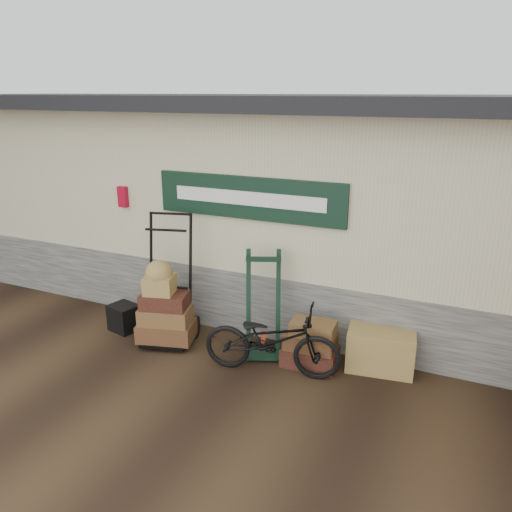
{
  "coord_description": "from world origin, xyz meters",
  "views": [
    {
      "loc": [
        2.38,
        -4.72,
        3.25
      ],
      "look_at": [
        -0.16,
        0.9,
        1.21
      ],
      "focal_mm": 35.0,
      "sensor_mm": 36.0,
      "label": 1
    }
  ],
  "objects_px": {
    "porter_trolley": "(169,278)",
    "black_trunk": "(124,317)",
    "bicycle": "(272,336)",
    "suitcase_stack": "(310,343)",
    "green_barrow": "(263,304)",
    "wicker_hamper": "(381,349)"
  },
  "relations": [
    {
      "from": "porter_trolley",
      "to": "black_trunk",
      "type": "xyz_separation_m",
      "value": [
        -0.74,
        -0.08,
        -0.69
      ]
    },
    {
      "from": "porter_trolley",
      "to": "bicycle",
      "type": "bearing_deg",
      "value": -24.95
    },
    {
      "from": "suitcase_stack",
      "to": "bicycle",
      "type": "xyz_separation_m",
      "value": [
        -0.36,
        -0.37,
        0.19
      ]
    },
    {
      "from": "porter_trolley",
      "to": "bicycle",
      "type": "relative_size",
      "value": 1.06
    },
    {
      "from": "suitcase_stack",
      "to": "black_trunk",
      "type": "relative_size",
      "value": 1.78
    },
    {
      "from": "green_barrow",
      "to": "bicycle",
      "type": "distance_m",
      "value": 0.55
    },
    {
      "from": "black_trunk",
      "to": "suitcase_stack",
      "type": "bearing_deg",
      "value": 3.74
    },
    {
      "from": "porter_trolley",
      "to": "suitcase_stack",
      "type": "xyz_separation_m",
      "value": [
        1.97,
        0.1,
        -0.58
      ]
    },
    {
      "from": "suitcase_stack",
      "to": "porter_trolley",
      "type": "bearing_deg",
      "value": -177.23
    },
    {
      "from": "green_barrow",
      "to": "suitcase_stack",
      "type": "height_order",
      "value": "green_barrow"
    },
    {
      "from": "wicker_hamper",
      "to": "bicycle",
      "type": "height_order",
      "value": "bicycle"
    },
    {
      "from": "porter_trolley",
      "to": "black_trunk",
      "type": "bearing_deg",
      "value": 170.92
    },
    {
      "from": "green_barrow",
      "to": "black_trunk",
      "type": "xyz_separation_m",
      "value": [
        -2.06,
        -0.23,
        -0.49
      ]
    },
    {
      "from": "wicker_hamper",
      "to": "porter_trolley",
      "type": "bearing_deg",
      "value": -172.27
    },
    {
      "from": "black_trunk",
      "to": "bicycle",
      "type": "bearing_deg",
      "value": -4.59
    },
    {
      "from": "suitcase_stack",
      "to": "bicycle",
      "type": "distance_m",
      "value": 0.55
    },
    {
      "from": "suitcase_stack",
      "to": "black_trunk",
      "type": "xyz_separation_m",
      "value": [
        -2.72,
        -0.18,
        -0.11
      ]
    },
    {
      "from": "wicker_hamper",
      "to": "black_trunk",
      "type": "height_order",
      "value": "wicker_hamper"
    },
    {
      "from": "porter_trolley",
      "to": "wicker_hamper",
      "type": "relative_size",
      "value": 2.22
    },
    {
      "from": "suitcase_stack",
      "to": "bicycle",
      "type": "height_order",
      "value": "bicycle"
    },
    {
      "from": "green_barrow",
      "to": "bicycle",
      "type": "bearing_deg",
      "value": -77.75
    },
    {
      "from": "green_barrow",
      "to": "wicker_hamper",
      "type": "bearing_deg",
      "value": -13.79
    }
  ]
}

